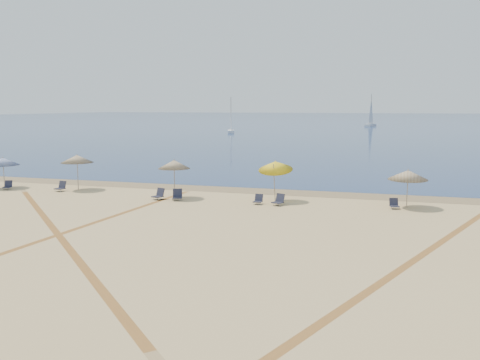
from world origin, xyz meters
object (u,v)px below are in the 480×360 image
object	(u,v)px
chair_3	(159,194)
chair_7	(394,204)
umbrella_0	(3,162)
chair_4	(177,195)
umbrella_2	(174,164)
sailboat_0	(371,117)
umbrella_1	(77,159)
chair_6	(279,200)
chair_1	(8,185)
umbrella_4	(408,175)
umbrella_3	(275,166)
sailboat_1	(231,122)
chair_5	(258,200)
chair_2	(61,187)

from	to	relation	value
chair_3	chair_7	size ratio (longest dim) A/B	1.23
umbrella_0	chair_4	size ratio (longest dim) A/B	2.64
umbrella_2	sailboat_0	distance (m)	126.70
chair_4	sailboat_0	size ratio (longest dim) A/B	0.09
umbrella_1	umbrella_2	xyz separation A→B (m)	(7.99, -1.17, -0.01)
chair_3	chair_6	bearing A→B (deg)	20.52
chair_7	sailboat_0	distance (m)	126.41
chair_1	chair_6	xyz separation A→B (m)	(19.94, -0.41, 0.03)
umbrella_2	sailboat_0	xyz separation A→B (m)	(6.96, 126.51, 0.62)
umbrella_4	chair_4	bearing A→B (deg)	-173.18
umbrella_3	chair_3	distance (m)	7.69
chair_6	umbrella_3	bearing A→B (deg)	134.57
umbrella_1	umbrella_3	world-z (taller)	umbrella_3
umbrella_2	sailboat_1	distance (m)	82.23
chair_4	chair_7	size ratio (longest dim) A/B	1.25
chair_4	sailboat_0	distance (m)	127.46
chair_1	chair_5	world-z (taller)	chair_1
umbrella_2	umbrella_4	world-z (taller)	umbrella_2
umbrella_2	chair_6	world-z (taller)	umbrella_2
sailboat_0	sailboat_1	xyz separation A→B (m)	(-28.04, -47.02, -0.44)
chair_7	chair_5	bearing A→B (deg)	172.44
umbrella_2	chair_4	xyz separation A→B (m)	(0.53, -0.77, -1.88)
chair_2	sailboat_0	world-z (taller)	sailboat_0
chair_6	sailboat_0	bearing A→B (deg)	113.02
umbrella_0	umbrella_1	world-z (taller)	umbrella_1
sailboat_1	chair_2	bearing A→B (deg)	-98.60
sailboat_1	chair_3	bearing A→B (deg)	-93.24
umbrella_1	sailboat_0	world-z (taller)	sailboat_0
chair_6	chair_7	xyz separation A→B (m)	(6.67, 0.90, -0.04)
umbrella_1	chair_4	bearing A→B (deg)	-12.82
chair_1	sailboat_0	xyz separation A→B (m)	(19.85, 126.69, 2.54)
umbrella_2	umbrella_3	world-z (taller)	umbrella_3
umbrella_4	sailboat_0	size ratio (longest dim) A/B	0.25
umbrella_4	sailboat_0	distance (m)	125.83
umbrella_4	chair_5	bearing A→B (deg)	-170.43
chair_5	chair_2	bearing A→B (deg)	-179.09
chair_5	chair_3	bearing A→B (deg)	-173.95
chair_3	sailboat_0	size ratio (longest dim) A/B	0.09
umbrella_0	chair_6	xyz separation A→B (m)	(20.68, -0.93, -1.62)
chair_3	chair_4	world-z (taller)	chair_4
umbrella_3	sailboat_0	size ratio (longest dim) A/B	0.30
chair_3	chair_5	bearing A→B (deg)	21.09
umbrella_3	chair_6	xyz separation A→B (m)	(0.53, -1.33, -1.94)
umbrella_1	chair_4	distance (m)	8.93
umbrella_0	umbrella_2	distance (m)	13.63
umbrella_4	sailboat_0	xyz separation A→B (m)	(-7.48, 125.61, 0.88)
umbrella_0	chair_4	world-z (taller)	umbrella_0
chair_3	chair_5	world-z (taller)	chair_3
chair_6	chair_5	bearing A→B (deg)	-158.43
sailboat_1	chair_5	bearing A→B (deg)	-88.91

